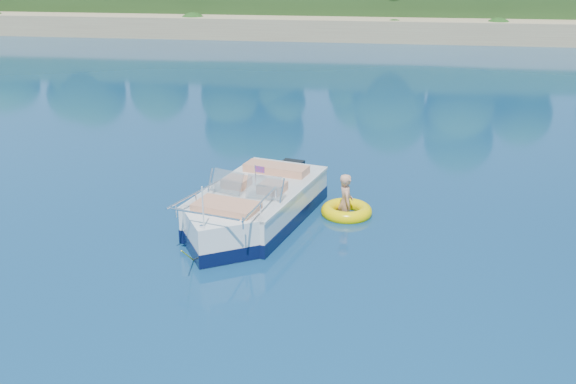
{
  "coord_description": "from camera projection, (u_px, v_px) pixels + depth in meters",
  "views": [
    {
      "loc": [
        0.71,
        -11.5,
        6.19
      ],
      "look_at": [
        -1.35,
        2.34,
        0.85
      ],
      "focal_mm": 40.0,
      "sensor_mm": 36.0,
      "label": 1
    }
  ],
  "objects": [
    {
      "name": "motorboat",
      "position": [
        252.0,
        210.0,
        15.19
      ],
      "size": [
        3.02,
        5.82,
        1.97
      ],
      "rotation": [
        0.0,
        0.0,
        -0.25
      ],
      "color": "white",
      "rests_on": "ground"
    },
    {
      "name": "ground",
      "position": [
        337.0,
        276.0,
        12.93
      ],
      "size": [
        160.0,
        160.0,
        0.0
      ],
      "primitive_type": "plane",
      "color": "#09213F",
      "rests_on": "ground"
    },
    {
      "name": "tow_tube",
      "position": [
        346.0,
        211.0,
        15.88
      ],
      "size": [
        1.69,
        1.69,
        0.34
      ],
      "rotation": [
        0.0,
        0.0,
        -0.43
      ],
      "color": "#FFD700",
      "rests_on": "ground"
    },
    {
      "name": "boy",
      "position": [
        345.0,
        213.0,
        15.99
      ],
      "size": [
        0.59,
        0.91,
        1.66
      ],
      "primitive_type": "imported",
      "rotation": [
        0.0,
        -0.17,
        1.85
      ],
      "color": "tan",
      "rests_on": "ground"
    }
  ]
}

